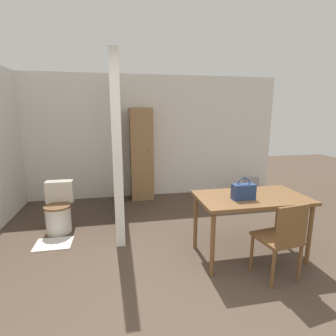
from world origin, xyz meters
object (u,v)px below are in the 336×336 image
at_px(toilet, 59,210).
at_px(wooden_cabinet, 142,154).
at_px(wooden_chair, 282,237).
at_px(handbag, 243,191).
at_px(space_heater, 251,187).
at_px(dining_table, 251,203).

bearing_deg(toilet, wooden_cabinet, 42.70).
relative_size(wooden_chair, handbag, 3.37).
bearing_deg(wooden_chair, handbag, 112.61).
xyz_separation_m(toilet, space_heater, (3.63, 0.92, -0.09)).
relative_size(handbag, space_heater, 0.58).
xyz_separation_m(dining_table, wooden_cabinet, (-1.07, 2.50, 0.23)).
bearing_deg(dining_table, handbag, -150.41).
height_order(wooden_chair, handbag, handbag).
distance_m(wooden_chair, handbag, 0.62).
height_order(wooden_chair, space_heater, wooden_chair).
bearing_deg(dining_table, wooden_chair, -79.35).
xyz_separation_m(dining_table, toilet, (-2.45, 1.23, -0.38)).
bearing_deg(wooden_chair, wooden_cabinet, 103.14).
height_order(dining_table, space_heater, dining_table).
relative_size(wooden_chair, space_heater, 1.96).
bearing_deg(wooden_chair, space_heater, 59.54).
bearing_deg(wooden_cabinet, dining_table, -66.76).
bearing_deg(space_heater, dining_table, -118.79).
bearing_deg(wooden_cabinet, space_heater, -8.85).
xyz_separation_m(toilet, handbag, (2.30, -1.31, 0.55)).
bearing_deg(handbag, toilet, 150.27).
relative_size(toilet, wooden_cabinet, 0.39).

